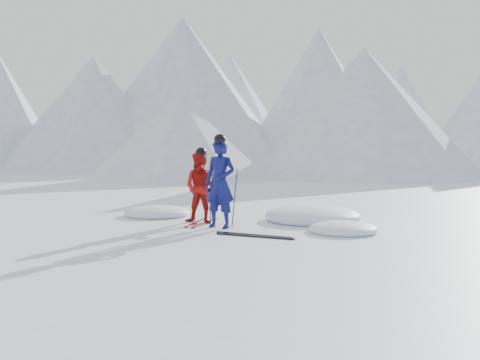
% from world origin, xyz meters
% --- Properties ---
extents(ground, '(160.00, 160.00, 0.00)m').
position_xyz_m(ground, '(0.00, 0.00, 0.00)').
color(ground, white).
rests_on(ground, ground).
extents(skier_blue, '(0.75, 0.50, 2.02)m').
position_xyz_m(skier_blue, '(-2.01, 0.48, 1.01)').
color(skier_blue, '#0E1254').
rests_on(skier_blue, ground).
extents(skier_red, '(0.95, 0.80, 1.73)m').
position_xyz_m(skier_red, '(-2.78, 0.97, 0.86)').
color(skier_red, '#AA130D').
rests_on(skier_red, ground).
extents(pole_blue_left, '(0.13, 0.09, 1.35)m').
position_xyz_m(pole_blue_left, '(-2.31, 0.63, 0.67)').
color(pole_blue_left, black).
rests_on(pole_blue_left, ground).
extents(pole_blue_right, '(0.13, 0.08, 1.35)m').
position_xyz_m(pole_blue_right, '(-1.76, 0.73, 0.67)').
color(pole_blue_right, black).
rests_on(pole_blue_right, ground).
extents(pole_red_left, '(0.12, 0.09, 1.15)m').
position_xyz_m(pole_red_left, '(-3.08, 1.22, 0.58)').
color(pole_red_left, black).
rests_on(pole_red_left, ground).
extents(pole_red_right, '(0.12, 0.08, 1.15)m').
position_xyz_m(pole_red_right, '(-2.48, 1.12, 0.58)').
color(pole_red_right, black).
rests_on(pole_red_right, ground).
extents(ski_worn_left, '(0.47, 1.68, 0.03)m').
position_xyz_m(ski_worn_left, '(-2.90, 0.97, 0.01)').
color(ski_worn_left, black).
rests_on(ski_worn_left, ground).
extents(ski_worn_right, '(0.36, 1.69, 0.03)m').
position_xyz_m(ski_worn_right, '(-2.66, 0.97, 0.01)').
color(ski_worn_right, black).
rests_on(ski_worn_right, ground).
extents(ski_loose_a, '(1.70, 0.15, 0.03)m').
position_xyz_m(ski_loose_a, '(-0.89, -0.19, 0.01)').
color(ski_loose_a, black).
rests_on(ski_loose_a, ground).
extents(ski_loose_b, '(1.70, 0.09, 0.03)m').
position_xyz_m(ski_loose_b, '(-0.79, -0.34, 0.01)').
color(ski_loose_b, black).
rests_on(ski_loose_b, ground).
extents(snow_lumps, '(6.87, 3.43, 0.53)m').
position_xyz_m(snow_lumps, '(-1.31, 2.11, 0.00)').
color(snow_lumps, white).
rests_on(snow_lumps, ground).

